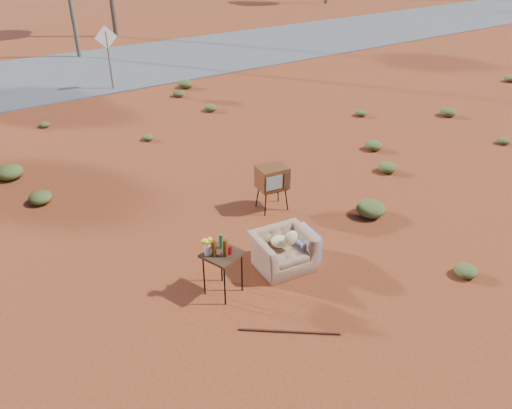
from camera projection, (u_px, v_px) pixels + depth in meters
ground at (281, 276)px, 8.44m from camera, size 140.00×140.00×0.00m
highway at (48, 76)px, 19.20m from camera, size 140.00×7.00×0.04m
armchair at (287, 245)px, 8.54m from camera, size 1.22×0.75×0.85m
tv_unit at (272, 178)px, 10.07m from camera, size 0.65×0.56×0.95m
side_table at (219, 252)px, 7.67m from camera, size 0.68×0.68×1.07m
rusty_bar at (289, 331)px, 7.27m from camera, size 1.20×0.95×0.04m
road_sign at (107, 46)px, 17.05m from camera, size 0.78×0.06×2.19m
scrub_patch at (134, 183)px, 11.13m from camera, size 17.49×8.07×0.33m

